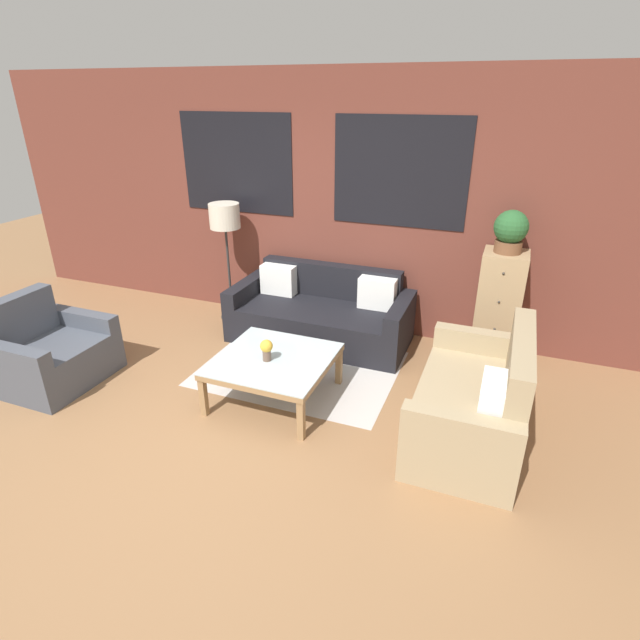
{
  "coord_description": "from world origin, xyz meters",
  "views": [
    {
      "loc": [
        2.1,
        -2.78,
        2.55
      ],
      "look_at": [
        0.52,
        1.28,
        0.55
      ],
      "focal_mm": 28.0,
      "sensor_mm": 36.0,
      "label": 1
    }
  ],
  "objects_px": {
    "coffee_table": "(274,363)",
    "drawer_cabinet": "(498,308)",
    "settee_vintage": "(475,403)",
    "couch_dark": "(321,315)",
    "armchair_corner": "(51,354)",
    "flower_vase": "(267,349)",
    "potted_plant": "(511,231)",
    "floor_lamp": "(225,222)"
  },
  "relations": [
    {
      "from": "potted_plant",
      "to": "flower_vase",
      "type": "xyz_separation_m",
      "value": [
        -1.81,
        -1.56,
        -0.83
      ]
    },
    {
      "from": "coffee_table",
      "to": "floor_lamp",
      "type": "height_order",
      "value": "floor_lamp"
    },
    {
      "from": "coffee_table",
      "to": "armchair_corner",
      "type": "bearing_deg",
      "value": -167.24
    },
    {
      "from": "couch_dark",
      "to": "flower_vase",
      "type": "bearing_deg",
      "value": -89.26
    },
    {
      "from": "coffee_table",
      "to": "flower_vase",
      "type": "xyz_separation_m",
      "value": [
        -0.03,
        -0.06,
        0.17
      ]
    },
    {
      "from": "drawer_cabinet",
      "to": "coffee_table",
      "type": "bearing_deg",
      "value": -139.87
    },
    {
      "from": "couch_dark",
      "to": "coffee_table",
      "type": "height_order",
      "value": "couch_dark"
    },
    {
      "from": "couch_dark",
      "to": "settee_vintage",
      "type": "xyz_separation_m",
      "value": [
        1.78,
        -1.21,
        0.03
      ]
    },
    {
      "from": "floor_lamp",
      "to": "armchair_corner",
      "type": "bearing_deg",
      "value": -113.75
    },
    {
      "from": "coffee_table",
      "to": "flower_vase",
      "type": "relative_size",
      "value": 5.03
    },
    {
      "from": "armchair_corner",
      "to": "floor_lamp",
      "type": "distance_m",
      "value": 2.27
    },
    {
      "from": "settee_vintage",
      "to": "potted_plant",
      "type": "height_order",
      "value": "potted_plant"
    },
    {
      "from": "armchair_corner",
      "to": "flower_vase",
      "type": "height_order",
      "value": "armchair_corner"
    },
    {
      "from": "settee_vintage",
      "to": "couch_dark",
      "type": "bearing_deg",
      "value": 145.74
    },
    {
      "from": "coffee_table",
      "to": "drawer_cabinet",
      "type": "bearing_deg",
      "value": 40.13
    },
    {
      "from": "drawer_cabinet",
      "to": "potted_plant",
      "type": "height_order",
      "value": "potted_plant"
    },
    {
      "from": "settee_vintage",
      "to": "floor_lamp",
      "type": "relative_size",
      "value": 1.07
    },
    {
      "from": "floor_lamp",
      "to": "drawer_cabinet",
      "type": "distance_m",
      "value": 3.12
    },
    {
      "from": "settee_vintage",
      "to": "drawer_cabinet",
      "type": "bearing_deg",
      "value": 87.91
    },
    {
      "from": "flower_vase",
      "to": "settee_vintage",
      "type": "bearing_deg",
      "value": 4.7
    },
    {
      "from": "couch_dark",
      "to": "armchair_corner",
      "type": "distance_m",
      "value": 2.73
    },
    {
      "from": "armchair_corner",
      "to": "potted_plant",
      "type": "bearing_deg",
      "value": 26.9
    },
    {
      "from": "armchair_corner",
      "to": "coffee_table",
      "type": "height_order",
      "value": "armchair_corner"
    },
    {
      "from": "drawer_cabinet",
      "to": "couch_dark",
      "type": "bearing_deg",
      "value": -173.7
    },
    {
      "from": "settee_vintage",
      "to": "potted_plant",
      "type": "relative_size",
      "value": 3.71
    },
    {
      "from": "potted_plant",
      "to": "armchair_corner",
      "type": "bearing_deg",
      "value": -153.1
    },
    {
      "from": "potted_plant",
      "to": "coffee_table",
      "type": "bearing_deg",
      "value": -139.87
    },
    {
      "from": "potted_plant",
      "to": "flower_vase",
      "type": "relative_size",
      "value": 2.07
    },
    {
      "from": "armchair_corner",
      "to": "flower_vase",
      "type": "xyz_separation_m",
      "value": [
        2.09,
        0.42,
        0.25
      ]
    },
    {
      "from": "coffee_table",
      "to": "flower_vase",
      "type": "height_order",
      "value": "flower_vase"
    },
    {
      "from": "couch_dark",
      "to": "drawer_cabinet",
      "type": "height_order",
      "value": "drawer_cabinet"
    },
    {
      "from": "settee_vintage",
      "to": "floor_lamp",
      "type": "distance_m",
      "value": 3.41
    },
    {
      "from": "couch_dark",
      "to": "armchair_corner",
      "type": "bearing_deg",
      "value": -139.37
    },
    {
      "from": "floor_lamp",
      "to": "drawer_cabinet",
      "type": "relative_size",
      "value": 1.22
    },
    {
      "from": "settee_vintage",
      "to": "armchair_corner",
      "type": "xyz_separation_m",
      "value": [
        -3.85,
        -0.57,
        -0.03
      ]
    },
    {
      "from": "drawer_cabinet",
      "to": "flower_vase",
      "type": "height_order",
      "value": "drawer_cabinet"
    },
    {
      "from": "settee_vintage",
      "to": "coffee_table",
      "type": "distance_m",
      "value": 1.73
    },
    {
      "from": "flower_vase",
      "to": "couch_dark",
      "type": "bearing_deg",
      "value": 90.74
    },
    {
      "from": "settee_vintage",
      "to": "armchair_corner",
      "type": "distance_m",
      "value": 3.89
    },
    {
      "from": "coffee_table",
      "to": "drawer_cabinet",
      "type": "height_order",
      "value": "drawer_cabinet"
    },
    {
      "from": "settee_vintage",
      "to": "armchair_corner",
      "type": "relative_size",
      "value": 1.59
    },
    {
      "from": "floor_lamp",
      "to": "potted_plant",
      "type": "relative_size",
      "value": 3.48
    }
  ]
}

